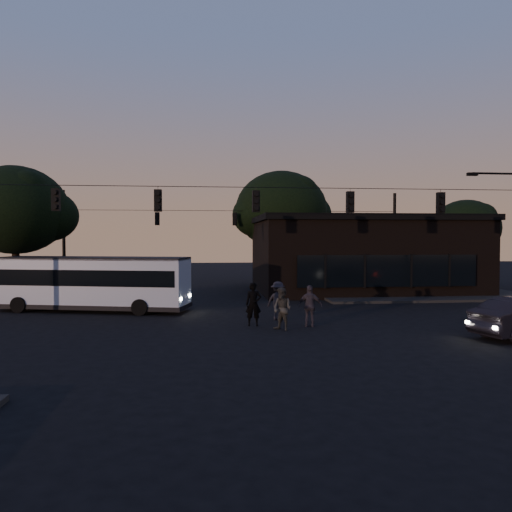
{
  "coord_description": "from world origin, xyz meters",
  "views": [
    {
      "loc": [
        -2.43,
        -19.15,
        3.81
      ],
      "look_at": [
        0.0,
        4.0,
        3.0
      ],
      "focal_mm": 35.0,
      "sensor_mm": 36.0,
      "label": 1
    }
  ],
  "objects": [
    {
      "name": "pedestrian_a",
      "position": [
        -0.28,
        2.42,
        0.95
      ],
      "size": [
        0.71,
        0.49,
        1.9
      ],
      "primitive_type": "imported",
      "rotation": [
        0.0,
        0.0,
        -0.05
      ],
      "color": "black",
      "rests_on": "ground"
    },
    {
      "name": "signal_rig_near",
      "position": [
        0.0,
        4.0,
        4.45
      ],
      "size": [
        26.24,
        0.3,
        7.5
      ],
      "color": "black",
      "rests_on": "ground"
    },
    {
      "name": "ground",
      "position": [
        0.0,
        0.0,
        0.0
      ],
      "size": [
        120.0,
        120.0,
        0.0
      ],
      "primitive_type": "plane",
      "color": "black",
      "rests_on": "ground"
    },
    {
      "name": "signal_rig_far",
      "position": [
        0.0,
        20.0,
        4.2
      ],
      "size": [
        26.24,
        0.3,
        7.5
      ],
      "color": "black",
      "rests_on": "ground"
    },
    {
      "name": "pedestrian_c",
      "position": [
        2.14,
        1.96,
        0.9
      ],
      "size": [
        1.13,
        0.67,
        1.8
      ],
      "primitive_type": "imported",
      "rotation": [
        0.0,
        0.0,
        2.91
      ],
      "color": "#322D37",
      "rests_on": "ground"
    },
    {
      "name": "sidewalk_far_right",
      "position": [
        12.0,
        14.0,
        0.07
      ],
      "size": [
        14.0,
        10.0,
        0.15
      ],
      "primitive_type": "cube",
      "color": "black",
      "rests_on": "ground"
    },
    {
      "name": "pedestrian_d",
      "position": [
        1.02,
        3.84,
        0.9
      ],
      "size": [
        1.33,
        1.25,
        1.8
      ],
      "primitive_type": "imported",
      "rotation": [
        0.0,
        0.0,
        2.47
      ],
      "color": "black",
      "rests_on": "ground"
    },
    {
      "name": "tree_left",
      "position": [
        -14.0,
        13.0,
        5.57
      ],
      "size": [
        6.4,
        6.4,
        8.3
      ],
      "color": "black",
      "rests_on": "ground"
    },
    {
      "name": "tree_behind",
      "position": [
        4.0,
        22.0,
        6.19
      ],
      "size": [
        7.6,
        7.6,
        9.43
      ],
      "color": "black",
      "rests_on": "ground"
    },
    {
      "name": "building",
      "position": [
        9.0,
        15.97,
        2.71
      ],
      "size": [
        15.4,
        10.41,
        5.4
      ],
      "color": "black",
      "rests_on": "ground"
    },
    {
      "name": "sidewalk_far_left",
      "position": [
        -14.0,
        14.0,
        0.07
      ],
      "size": [
        14.0,
        10.0,
        0.15
      ],
      "primitive_type": "cube",
      "color": "black",
      "rests_on": "ground"
    },
    {
      "name": "tree_right",
      "position": [
        18.0,
        18.0,
        4.63
      ],
      "size": [
        5.2,
        5.2,
        6.86
      ],
      "color": "black",
      "rests_on": "ground"
    },
    {
      "name": "pedestrian_b",
      "position": [
        0.81,
        1.23,
        0.89
      ],
      "size": [
        1.08,
        1.09,
        1.78
      ],
      "primitive_type": "imported",
      "rotation": [
        0.0,
        0.0,
        -0.82
      ],
      "color": "#31312D",
      "rests_on": "ground"
    },
    {
      "name": "bus",
      "position": [
        -8.24,
        7.71,
        1.6
      ],
      "size": [
        10.38,
        4.73,
        2.85
      ],
      "rotation": [
        0.0,
        0.0,
        -0.25
      ],
      "color": "#A1B4CD",
      "rests_on": "ground"
    }
  ]
}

